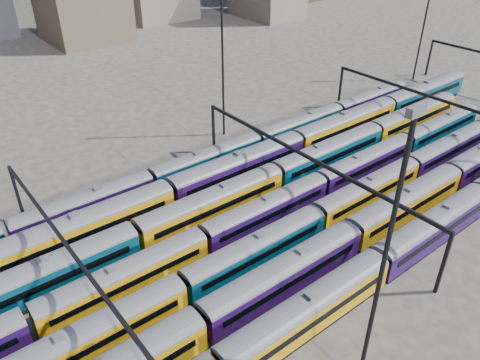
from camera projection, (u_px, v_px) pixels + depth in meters
ground at (243, 236)px, 57.40m from camera, size 500.00×500.00×0.00m
rake_0 at (378, 263)px, 49.25m from camera, size 124.46×3.04×5.11m
rake_1 at (200, 322)px, 42.46m from camera, size 124.88×3.05×5.13m
rake_2 at (317, 216)px, 56.74m from camera, size 115.12×2.81×4.72m
rake_3 at (267, 208)px, 58.09m from camera, size 95.99×2.81×4.73m
rake_4 at (212, 202)px, 58.78m from camera, size 106.91×3.13×5.28m
rake_5 at (84, 226)px, 54.26m from camera, size 159.56×3.33×5.63m
rake_6 at (84, 204)px, 58.91m from camera, size 132.18×2.76×4.64m
gantry_1 at (75, 262)px, 43.27m from camera, size 0.35×40.35×8.03m
gantry_2 at (305, 163)px, 59.11m from camera, size 0.35×40.35×8.03m
gantry_3 at (438, 105)px, 74.94m from camera, size 0.35×40.35×8.03m
mast_2 at (384, 261)px, 32.75m from camera, size 1.40×0.50×25.60m
mast_3 at (222, 55)px, 73.97m from camera, size 1.40×0.50×25.60m
mast_5 at (426, 15)px, 97.69m from camera, size 1.40×0.50×25.60m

